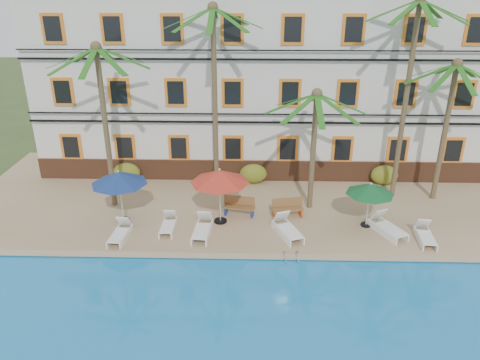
{
  "coord_description": "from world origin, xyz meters",
  "views": [
    {
      "loc": [
        -0.47,
        -17.28,
        10.99
      ],
      "look_at": [
        -1.01,
        3.0,
        2.0
      ],
      "focal_mm": 35.0,
      "sensor_mm": 36.0,
      "label": 1
    }
  ],
  "objects_px": {
    "palm_c": "(314,131)",
    "palm_d": "(409,76)",
    "pool_ladder": "(291,259)",
    "umbrella_red": "(220,177)",
    "lounger_d": "(287,229)",
    "palm_a": "(103,104)",
    "lounger_f": "(425,235)",
    "palm_b": "(214,78)",
    "lounger_b": "(168,224)",
    "umbrella_green": "(370,189)",
    "bench_right": "(287,208)",
    "lounger_e": "(387,227)",
    "lounger_c": "(203,229)",
    "lounger_a": "(120,233)",
    "palm_e": "(449,111)",
    "umbrella_blue": "(119,178)",
    "bench_left": "(240,206)"
  },
  "relations": [
    {
      "from": "palm_a",
      "to": "bench_right",
      "type": "relative_size",
      "value": 5.13
    },
    {
      "from": "lounger_c",
      "to": "bench_right",
      "type": "distance_m",
      "value": 4.28
    },
    {
      "from": "umbrella_green",
      "to": "lounger_c",
      "type": "distance_m",
      "value": 7.73
    },
    {
      "from": "umbrella_red",
      "to": "lounger_e",
      "type": "xyz_separation_m",
      "value": [
        7.56,
        -0.83,
        -2.02
      ]
    },
    {
      "from": "palm_c",
      "to": "lounger_c",
      "type": "relative_size",
      "value": 2.97
    },
    {
      "from": "umbrella_blue",
      "to": "lounger_f",
      "type": "bearing_deg",
      "value": -5.9
    },
    {
      "from": "palm_a",
      "to": "palm_c",
      "type": "height_order",
      "value": "palm_a"
    },
    {
      "from": "palm_c",
      "to": "palm_d",
      "type": "xyz_separation_m",
      "value": [
        4.52,
        1.49,
        2.26
      ]
    },
    {
      "from": "palm_a",
      "to": "lounger_b",
      "type": "relative_size",
      "value": 4.72
    },
    {
      "from": "palm_d",
      "to": "palm_e",
      "type": "relative_size",
      "value": 1.39
    },
    {
      "from": "umbrella_green",
      "to": "bench_left",
      "type": "bearing_deg",
      "value": 171.04
    },
    {
      "from": "palm_b",
      "to": "lounger_b",
      "type": "relative_size",
      "value": 5.63
    },
    {
      "from": "lounger_d",
      "to": "lounger_e",
      "type": "distance_m",
      "value": 4.51
    },
    {
      "from": "palm_e",
      "to": "umbrella_green",
      "type": "bearing_deg",
      "value": -143.83
    },
    {
      "from": "palm_b",
      "to": "umbrella_green",
      "type": "height_order",
      "value": "palm_b"
    },
    {
      "from": "palm_c",
      "to": "pool_ladder",
      "type": "height_order",
      "value": "palm_c"
    },
    {
      "from": "palm_b",
      "to": "lounger_c",
      "type": "relative_size",
      "value": 4.74
    },
    {
      "from": "palm_a",
      "to": "lounger_b",
      "type": "height_order",
      "value": "palm_a"
    },
    {
      "from": "palm_e",
      "to": "umbrella_blue",
      "type": "xyz_separation_m",
      "value": [
        -15.49,
        -2.87,
        -2.47
      ]
    },
    {
      "from": "palm_c",
      "to": "palm_d",
      "type": "relative_size",
      "value": 0.6
    },
    {
      "from": "palm_d",
      "to": "lounger_e",
      "type": "height_order",
      "value": "palm_d"
    },
    {
      "from": "palm_d",
      "to": "lounger_d",
      "type": "height_order",
      "value": "palm_d"
    },
    {
      "from": "lounger_b",
      "to": "umbrella_blue",
      "type": "bearing_deg",
      "value": 161.62
    },
    {
      "from": "bench_right",
      "to": "bench_left",
      "type": "bearing_deg",
      "value": 176.66
    },
    {
      "from": "lounger_f",
      "to": "bench_right",
      "type": "relative_size",
      "value": 1.16
    },
    {
      "from": "umbrella_red",
      "to": "lounger_d",
      "type": "distance_m",
      "value": 3.83
    },
    {
      "from": "palm_a",
      "to": "lounger_f",
      "type": "bearing_deg",
      "value": -12.04
    },
    {
      "from": "lounger_d",
      "to": "palm_a",
      "type": "bearing_deg",
      "value": 162.04
    },
    {
      "from": "lounger_a",
      "to": "lounger_e",
      "type": "relative_size",
      "value": 0.86
    },
    {
      "from": "bench_left",
      "to": "pool_ladder",
      "type": "distance_m",
      "value": 4.44
    },
    {
      "from": "palm_b",
      "to": "palm_d",
      "type": "height_order",
      "value": "palm_d"
    },
    {
      "from": "umbrella_blue",
      "to": "lounger_d",
      "type": "relative_size",
      "value": 1.22
    },
    {
      "from": "umbrella_green",
      "to": "lounger_a",
      "type": "xyz_separation_m",
      "value": [
        -11.09,
        -1.43,
        -1.59
      ]
    },
    {
      "from": "palm_a",
      "to": "umbrella_green",
      "type": "relative_size",
      "value": 3.67
    },
    {
      "from": "lounger_c",
      "to": "palm_c",
      "type": "bearing_deg",
      "value": 29.19
    },
    {
      "from": "lounger_e",
      "to": "lounger_d",
      "type": "bearing_deg",
      "value": -176.33
    },
    {
      "from": "umbrella_green",
      "to": "lounger_a",
      "type": "bearing_deg",
      "value": -172.64
    },
    {
      "from": "palm_c",
      "to": "palm_d",
      "type": "height_order",
      "value": "palm_d"
    },
    {
      "from": "palm_c",
      "to": "pool_ladder",
      "type": "bearing_deg",
      "value": -104.89
    },
    {
      "from": "palm_b",
      "to": "bench_left",
      "type": "bearing_deg",
      "value": -64.42
    },
    {
      "from": "palm_a",
      "to": "umbrella_red",
      "type": "height_order",
      "value": "palm_a"
    },
    {
      "from": "palm_c",
      "to": "umbrella_red",
      "type": "distance_m",
      "value": 4.96
    },
    {
      "from": "lounger_b",
      "to": "lounger_d",
      "type": "relative_size",
      "value": 0.8
    },
    {
      "from": "lounger_b",
      "to": "lounger_f",
      "type": "bearing_deg",
      "value": -3.31
    },
    {
      "from": "palm_c",
      "to": "umbrella_green",
      "type": "relative_size",
      "value": 2.74
    },
    {
      "from": "lounger_f",
      "to": "pool_ladder",
      "type": "distance_m",
      "value": 6.17
    },
    {
      "from": "lounger_c",
      "to": "palm_b",
      "type": "bearing_deg",
      "value": 86.39
    },
    {
      "from": "lounger_f",
      "to": "bench_right",
      "type": "distance_m",
      "value": 6.25
    },
    {
      "from": "palm_d",
      "to": "bench_right",
      "type": "height_order",
      "value": "palm_d"
    },
    {
      "from": "lounger_a",
      "to": "bench_right",
      "type": "distance_m",
      "value": 7.81
    }
  ]
}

